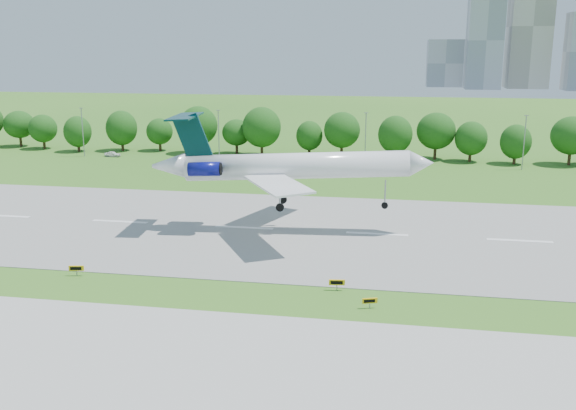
{
  "coord_description": "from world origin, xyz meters",
  "views": [
    {
      "loc": [
        22.55,
        -65.97,
        26.61
      ],
      "look_at": [
        7.97,
        18.0,
        5.63
      ],
      "focal_mm": 40.0,
      "sensor_mm": 36.0,
      "label": 1
    }
  ],
  "objects_px": {
    "airliner": "(282,165)",
    "service_vehicle_a": "(232,159)",
    "taxi_sign_left": "(76,268)",
    "service_vehicle_b": "(113,154)"
  },
  "relations": [
    {
      "from": "service_vehicle_b",
      "to": "taxi_sign_left",
      "type": "bearing_deg",
      "value": -157.41
    },
    {
      "from": "service_vehicle_a",
      "to": "taxi_sign_left",
      "type": "bearing_deg",
      "value": 167.84
    },
    {
      "from": "airliner",
      "to": "taxi_sign_left",
      "type": "xyz_separation_m",
      "value": [
        -20.74,
        -23.64,
        -8.97
      ]
    },
    {
      "from": "airliner",
      "to": "service_vehicle_a",
      "type": "distance_m",
      "value": 61.77
    },
    {
      "from": "taxi_sign_left",
      "to": "service_vehicle_a",
      "type": "relative_size",
      "value": 0.45
    },
    {
      "from": "taxi_sign_left",
      "to": "service_vehicle_b",
      "type": "bearing_deg",
      "value": 101.93
    },
    {
      "from": "taxi_sign_left",
      "to": "airliner",
      "type": "bearing_deg",
      "value": 38.63
    },
    {
      "from": "airliner",
      "to": "service_vehicle_a",
      "type": "relative_size",
      "value": 10.46
    },
    {
      "from": "airliner",
      "to": "taxi_sign_left",
      "type": "height_order",
      "value": "airliner"
    },
    {
      "from": "taxi_sign_left",
      "to": "service_vehicle_a",
      "type": "distance_m",
      "value": 80.41
    }
  ]
}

